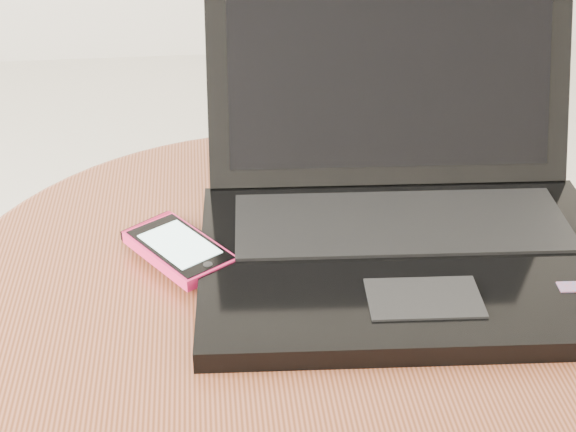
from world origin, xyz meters
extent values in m
cylinder|color=brown|center=(0.05, -0.06, 0.51)|extent=(0.63, 0.63, 0.03)
torus|color=brown|center=(0.05, -0.06, 0.51)|extent=(0.67, 0.67, 0.03)
cube|color=black|center=(0.16, -0.06, 0.54)|extent=(0.41, 0.29, 0.02)
cube|color=black|center=(0.17, -0.01, 0.55)|extent=(0.33, 0.14, 0.00)
cube|color=black|center=(0.16, -0.13, 0.55)|extent=(0.10, 0.07, 0.00)
cube|color=red|center=(0.29, -0.13, 0.55)|extent=(0.02, 0.02, 0.00)
cube|color=black|center=(0.17, 0.12, 0.66)|extent=(0.39, 0.12, 0.23)
cube|color=black|center=(0.17, 0.11, 0.66)|extent=(0.34, 0.09, 0.19)
cube|color=black|center=(-0.05, 0.00, 0.53)|extent=(0.12, 0.13, 0.01)
cube|color=#A30D32|center=(-0.09, 0.04, 0.54)|extent=(0.05, 0.04, 0.00)
cube|color=#E92161|center=(-0.05, -0.03, 0.54)|extent=(0.11, 0.12, 0.01)
cube|color=black|center=(-0.05, -0.03, 0.55)|extent=(0.10, 0.12, 0.00)
cube|color=silver|center=(-0.05, -0.03, 0.55)|extent=(0.08, 0.09, 0.00)
cylinder|color=black|center=(-0.03, -0.06, 0.55)|extent=(0.01, 0.01, 0.00)
camera|label=1|loc=(-0.02, -0.72, 0.99)|focal=53.85mm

